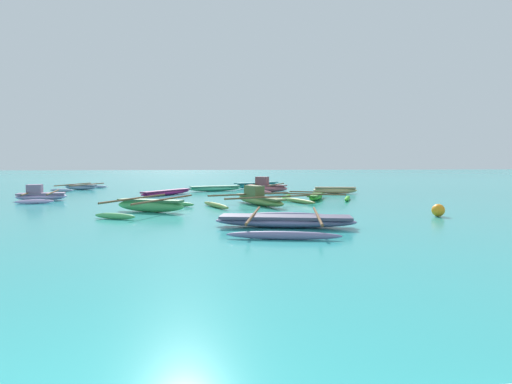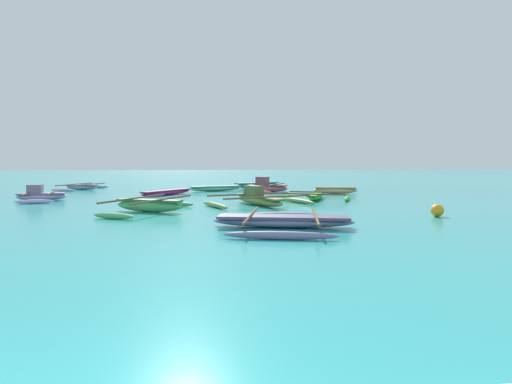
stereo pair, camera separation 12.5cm
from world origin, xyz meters
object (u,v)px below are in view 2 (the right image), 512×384
at_px(moored_boat_8, 258,199).
at_px(mooring_buoy_0, 437,210).
at_px(moored_boat_3, 257,185).
at_px(moored_boat_6, 167,192).
at_px(moored_boat_0, 335,190).
at_px(moored_boat_7, 216,188).
at_px(moored_boat_2, 82,187).
at_px(moored_boat_9, 149,205).
at_px(moored_boat_1, 41,195).
at_px(moored_boat_5, 316,196).
at_px(moored_boat_10, 283,221).
at_px(moored_boat_4, 267,187).

distance_m(moored_boat_8, mooring_buoy_0, 7.09).
bearing_deg(moored_boat_3, moored_boat_6, -170.13).
relative_size(moored_boat_0, moored_boat_7, 0.74).
relative_size(moored_boat_0, moored_boat_2, 0.59).
relative_size(moored_boat_0, moored_boat_9, 0.60).
height_order(moored_boat_2, moored_boat_3, moored_boat_3).
distance_m(moored_boat_1, moored_boat_9, 7.98).
xyz_separation_m(moored_boat_0, moored_boat_3, (-3.87, 5.94, 0.02)).
xyz_separation_m(moored_boat_3, mooring_buoy_0, (3.78, -16.51, -0.03)).
height_order(moored_boat_1, moored_boat_7, moored_boat_1).
bearing_deg(moored_boat_8, moored_boat_5, 104.07).
bearing_deg(moored_boat_2, moored_boat_1, -68.99).
xyz_separation_m(moored_boat_5, moored_boat_10, (-3.36, -8.29, 0.01)).
distance_m(moored_boat_3, moored_boat_7, 4.19).
bearing_deg(moored_boat_7, moored_boat_10, -101.80).
bearing_deg(moored_boat_4, moored_boat_8, -72.14).
bearing_deg(moored_boat_1, moored_boat_7, 22.51).
bearing_deg(moored_boat_0, moored_boat_10, -101.07).
xyz_separation_m(moored_boat_2, moored_boat_3, (12.22, 0.12, 0.05)).
xyz_separation_m(moored_boat_7, moored_boat_10, (1.36, -15.23, -0.02)).
bearing_deg(moored_boat_8, moored_boat_1, -129.47).
bearing_deg(moored_boat_9, moored_boat_0, 65.23).
distance_m(moored_boat_2, moored_boat_3, 12.22).
bearing_deg(moored_boat_0, moored_boat_8, -118.64).
bearing_deg(moored_boat_5, moored_boat_4, 39.79).
distance_m(moored_boat_8, moored_boat_10, 6.10).
distance_m(moored_boat_0, moored_boat_4, 4.35).
height_order(moored_boat_0, moored_boat_6, moored_boat_0).
bearing_deg(moored_boat_1, moored_boat_2, 82.76).
distance_m(moored_boat_3, moored_boat_4, 3.86).
relative_size(moored_boat_2, moored_boat_9, 1.02).
xyz_separation_m(moored_boat_3, moored_boat_4, (0.06, -3.86, 0.08)).
distance_m(moored_boat_1, moored_boat_7, 10.27).
distance_m(moored_boat_2, moored_boat_9, 15.11).
xyz_separation_m(moored_boat_3, moored_boat_6, (-5.98, -5.84, -0.07)).
distance_m(moored_boat_3, moored_boat_10, 18.10).
xyz_separation_m(moored_boat_4, moored_boat_7, (-3.19, 1.07, -0.12)).
height_order(moored_boat_5, mooring_buoy_0, mooring_buoy_0).
bearing_deg(moored_boat_3, moored_boat_4, -123.63).
relative_size(moored_boat_1, moored_boat_8, 0.79).
bearing_deg(moored_boat_5, moored_boat_2, 80.34).
distance_m(moored_boat_0, moored_boat_3, 7.09).
xyz_separation_m(moored_boat_7, moored_boat_8, (1.51, -9.13, 0.07)).
distance_m(moored_boat_0, moored_boat_1, 15.80).
distance_m(moored_boat_5, moored_boat_9, 8.58).
bearing_deg(moored_boat_1, moored_boat_0, -1.67).
relative_size(moored_boat_0, moored_boat_4, 0.72).
xyz_separation_m(moored_boat_6, moored_boat_9, (0.06, -8.02, 0.08)).
relative_size(moored_boat_2, moored_boat_8, 0.93).
distance_m(moored_boat_8, moored_boat_9, 4.72).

